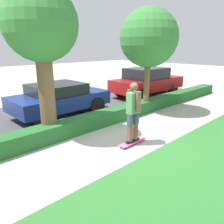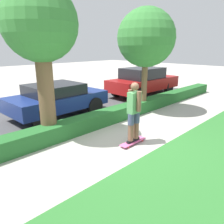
{
  "view_description": "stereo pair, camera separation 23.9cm",
  "coord_description": "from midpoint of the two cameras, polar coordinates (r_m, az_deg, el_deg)",
  "views": [
    {
      "loc": [
        -4.54,
        -4.24,
        2.8
      ],
      "look_at": [
        -0.0,
        0.6,
        0.81
      ],
      "focal_mm": 35.0,
      "sensor_mm": 36.0,
      "label": 1
    },
    {
      "loc": [
        -4.71,
        -4.07,
        2.8
      ],
      "look_at": [
        -0.0,
        0.6,
        0.81
      ],
      "focal_mm": 35.0,
      "sensor_mm": 36.0,
      "label": 2
    }
  ],
  "objects": [
    {
      "name": "tree_near",
      "position": [
        6.74,
        -17.03,
        20.11
      ],
      "size": [
        2.11,
        2.11,
        4.46
      ],
      "color": "brown",
      "rests_on": "ground_plane"
    },
    {
      "name": "tree_mid",
      "position": [
        9.45,
        10.33,
        18.44
      ],
      "size": [
        2.37,
        2.37,
        4.33
      ],
      "color": "brown",
      "rests_on": "ground_plane"
    },
    {
      "name": "hedge_row",
      "position": [
        7.81,
        -4.12,
        -2.34
      ],
      "size": [
        18.52,
        0.6,
        0.51
      ],
      "color": "#236028",
      "rests_on": "ground_plane"
    },
    {
      "name": "parked_car_middle",
      "position": [
        9.32,
        -12.89,
        3.56
      ],
      "size": [
        4.0,
        2.09,
        1.36
      ],
      "rotation": [
        0.0,
        0.0,
        0.03
      ],
      "color": "navy",
      "rests_on": "ground_plane"
    },
    {
      "name": "skater_person",
      "position": [
        6.27,
        6.67,
        0.2
      ],
      "size": [
        0.51,
        0.46,
        1.77
      ],
      "color": "black",
      "rests_on": "skateboard"
    },
    {
      "name": "ground_plane",
      "position": [
        6.82,
        4.53,
        -7.56
      ],
      "size": [
        60.0,
        60.0,
        0.0
      ],
      "primitive_type": "plane",
      "color": "#ADA89E"
    },
    {
      "name": "street_asphalt",
      "position": [
        9.95,
        -13.6,
        -0.06
      ],
      "size": [
        18.52,
        5.0,
        0.01
      ],
      "color": "#474749",
      "rests_on": "ground_plane"
    },
    {
      "name": "skateboard",
      "position": [
        6.61,
        6.39,
        -7.81
      ],
      "size": [
        0.98,
        0.24,
        0.08
      ],
      "color": "#DB5B93",
      "rests_on": "ground_plane"
    },
    {
      "name": "parked_car_rear",
      "position": [
        13.12,
        9.73,
        7.96
      ],
      "size": [
        4.7,
        2.0,
        1.62
      ],
      "rotation": [
        0.0,
        0.0,
        -0.03
      ],
      "color": "maroon",
      "rests_on": "ground_plane"
    }
  ]
}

